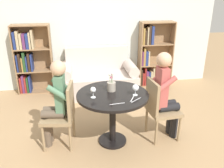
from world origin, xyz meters
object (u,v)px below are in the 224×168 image
object	(u,v)px
wine_glass_right	(136,88)
flower_vase	(111,85)
person_right	(166,94)
bookshelf_right	(151,56)
bookshelf_left	(29,59)
chair_right	(159,107)
person_left	(55,102)
couch	(99,78)
wine_glass_left	(93,90)
chair_left	(63,113)

from	to	relation	value
wine_glass_right	flower_vase	size ratio (longest dim) A/B	0.55
flower_vase	person_right	bearing A→B (deg)	-6.27
bookshelf_right	person_right	xyz separation A→B (m)	(-0.44, -2.02, 0.01)
bookshelf_left	chair_right	xyz separation A→B (m)	(2.05, -2.03, -0.22)
bookshelf_left	person_left	distance (m)	2.05
couch	bookshelf_left	world-z (taller)	bookshelf_left
couch	person_right	world-z (taller)	person_right
chair_right	person_right	bearing A→B (deg)	-86.43
chair_right	couch	bearing A→B (deg)	15.67
bookshelf_left	person_right	world-z (taller)	bookshelf_left
wine_glass_left	chair_left	bearing A→B (deg)	161.92
wine_glass_left	flower_vase	world-z (taller)	flower_vase
couch	person_right	distance (m)	1.95
couch	bookshelf_right	distance (m)	1.28
bookshelf_right	chair_right	world-z (taller)	bookshelf_right
person_right	flower_vase	distance (m)	0.78
bookshelf_left	wine_glass_left	bearing A→B (deg)	-62.11
wine_glass_left	wine_glass_right	bearing A→B (deg)	-1.71
couch	wine_glass_left	size ratio (longest dim) A/B	10.68
couch	chair_left	distance (m)	1.85
bookshelf_left	chair_right	bearing A→B (deg)	-44.69
bookshelf_right	person_left	world-z (taller)	bookshelf_right
chair_left	person_left	bearing A→B (deg)	-95.28
bookshelf_right	wine_glass_left	xyz separation A→B (m)	(-1.46, -2.11, 0.19)
chair_left	person_right	size ratio (longest dim) A/B	0.70
flower_vase	chair_left	bearing A→B (deg)	-176.47
chair_right	chair_left	bearing A→B (deg)	82.48
flower_vase	wine_glass_right	bearing A→B (deg)	-33.69
bookshelf_left	wine_glass_right	bearing A→B (deg)	-51.88
bookshelf_left	person_left	bearing A→B (deg)	-72.45
couch	person_right	bearing A→B (deg)	-66.60
couch	chair_right	size ratio (longest dim) A/B	1.71
person_right	wine_glass_left	distance (m)	1.04
person_left	couch	bearing A→B (deg)	163.78
couch	chair_right	bearing A→B (deg)	-69.15
bookshelf_left	bookshelf_right	world-z (taller)	same
bookshelf_left	flower_vase	world-z (taller)	bookshelf_left
bookshelf_right	chair_left	distance (m)	2.73
wine_glass_right	bookshelf_right	bearing A→B (deg)	66.83
chair_right	person_left	world-z (taller)	person_left
chair_right	bookshelf_right	bearing A→B (deg)	-19.68
chair_right	wine_glass_right	bearing A→B (deg)	98.71
bookshelf_right	flower_vase	distance (m)	2.28
bookshelf_left	person_right	distance (m)	2.94
bookshelf_right	person_left	xyz separation A→B (m)	(-1.96, -1.96, -0.02)
person_left	bookshelf_left	bearing A→B (deg)	-154.41
bookshelf_left	bookshelf_right	bearing A→B (deg)	0.07
bookshelf_right	wine_glass_right	distance (m)	2.32
person_left	chair_left	bearing A→B (deg)	84.72
person_right	wine_glass_right	world-z (taller)	person_right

